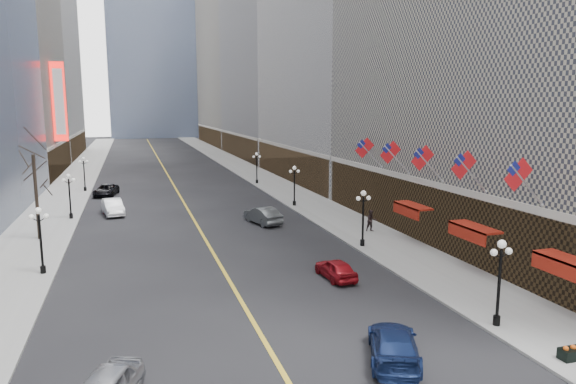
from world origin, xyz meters
TOP-DOWN VIEW (x-y plane):
  - sidewalk_east at (14.00, 70.00)m, footprint 6.00×230.00m
  - sidewalk_west at (-14.00, 70.00)m, footprint 6.00×230.00m
  - lane_line at (0.00, 80.00)m, footprint 0.25×200.00m
  - bldg_east_c at (29.88, 106.00)m, footprint 26.60×40.60m
  - bldg_east_d at (29.90, 149.00)m, footprint 26.60×46.60m
  - streetlamp_east_0 at (11.80, 14.00)m, footprint 1.26×0.44m
  - streetlamp_east_1 at (11.80, 30.00)m, footprint 1.26×0.44m
  - streetlamp_east_2 at (11.80, 48.00)m, footprint 1.26×0.44m
  - streetlamp_east_3 at (11.80, 66.00)m, footprint 1.26×0.44m
  - streetlamp_west_1 at (-11.80, 30.00)m, footprint 1.26×0.44m
  - streetlamp_west_2 at (-11.80, 48.00)m, footprint 1.26×0.44m
  - streetlamp_west_3 at (-11.80, 66.00)m, footprint 1.26×0.44m
  - flag_1 at (15.31, 17.00)m, footprint 2.87×0.12m
  - flag_2 at (15.31, 22.00)m, footprint 2.87×0.12m
  - flag_3 at (15.31, 27.00)m, footprint 2.87×0.12m
  - flag_4 at (15.31, 32.00)m, footprint 2.87×0.12m
  - flag_5 at (15.31, 37.00)m, footprint 2.87×0.12m
  - awning_a at (16.11, 14.00)m, footprint 1.40×4.00m
  - awning_b at (16.11, 22.00)m, footprint 1.40×4.00m
  - awning_c at (16.11, 30.00)m, footprint 1.40×4.00m
  - theatre_marquee at (-15.88, 80.00)m, footprint 2.00×0.55m
  - tree_west_far at (-13.50, 40.00)m, footprint 3.60×3.60m
  - car_nb_mid at (-7.82, 49.38)m, footprint 2.57×5.29m
  - car_nb_far at (-9.00, 61.91)m, footprint 3.38×5.62m
  - car_sb_near at (5.04, 12.46)m, footprint 4.06×5.64m
  - car_sb_mid at (6.82, 23.56)m, footprint 1.87×4.06m
  - car_sb_far at (6.22, 40.67)m, footprint 2.94×5.31m
  - ped_east_walk at (14.63, 34.19)m, footprint 0.97×0.56m

SIDE VIEW (x-z plane):
  - lane_line at x=0.00m, z-range 0.00..0.02m
  - sidewalk_east at x=14.00m, z-range 0.00..0.15m
  - sidewalk_west at x=-14.00m, z-range 0.00..0.15m
  - car_sb_mid at x=6.82m, z-range 0.00..1.35m
  - car_nb_far at x=-9.00m, z-range 0.00..1.46m
  - car_sb_near at x=5.04m, z-range 0.00..1.52m
  - car_sb_far at x=6.22m, z-range 0.00..1.66m
  - car_nb_mid at x=-7.82m, z-range 0.00..1.67m
  - ped_east_walk at x=14.63m, z-range 0.15..2.11m
  - streetlamp_east_0 at x=11.80m, z-range 0.64..5.16m
  - streetlamp_east_1 at x=11.80m, z-range 0.64..5.16m
  - streetlamp_east_2 at x=11.80m, z-range 0.64..5.16m
  - streetlamp_east_3 at x=11.80m, z-range 0.64..5.16m
  - streetlamp_west_1 at x=-11.80m, z-range 0.64..5.16m
  - streetlamp_west_2 at x=-11.80m, z-range 0.64..5.16m
  - streetlamp_west_3 at x=-11.80m, z-range 0.64..5.16m
  - awning_a at x=16.11m, z-range 2.62..3.54m
  - awning_b at x=16.11m, z-range 2.62..3.54m
  - awning_c at x=16.11m, z-range 2.62..3.54m
  - tree_west_far at x=-13.50m, z-range 2.28..10.20m
  - flag_1 at x=15.31m, z-range 5.85..8.72m
  - flag_2 at x=15.31m, z-range 5.85..8.72m
  - flag_3 at x=15.31m, z-range 5.85..8.72m
  - flag_4 at x=15.31m, z-range 5.85..8.72m
  - flag_5 at x=15.31m, z-range 5.85..8.72m
  - theatre_marquee at x=-15.88m, z-range 6.00..18.00m
  - bldg_east_c at x=29.88m, z-range -0.22..48.58m
  - bldg_east_d at x=29.90m, z-range -0.23..62.57m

